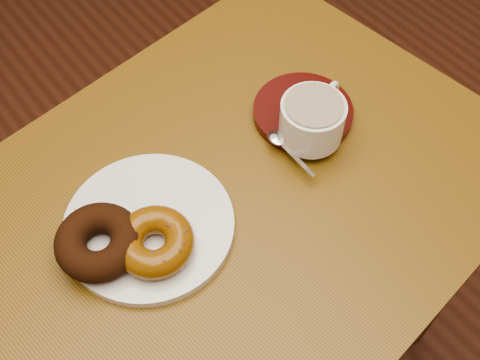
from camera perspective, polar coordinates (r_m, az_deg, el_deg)
ground at (r=1.70m, az=-3.55°, el=-6.49°), size 6.00×6.00×0.00m
cafe_table at (r=0.96m, az=-0.94°, el=-5.46°), size 0.90×0.72×0.78m
donut_plate at (r=0.83m, az=-8.61°, el=-4.28°), size 0.31×0.31×0.01m
donut_cinnamon at (r=0.80m, az=-13.27°, el=-5.73°), size 0.12×0.12×0.04m
donut_caramel at (r=0.79m, az=-8.13°, el=-5.82°), size 0.12×0.12×0.04m
saucer at (r=0.94m, az=5.99°, el=6.42°), size 0.20×0.20×0.02m
coffee_cup at (r=0.88m, az=6.91°, el=5.79°), size 0.12×0.09×0.07m
teaspoon at (r=0.89m, az=3.84°, el=3.60°), size 0.02×0.10×0.01m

